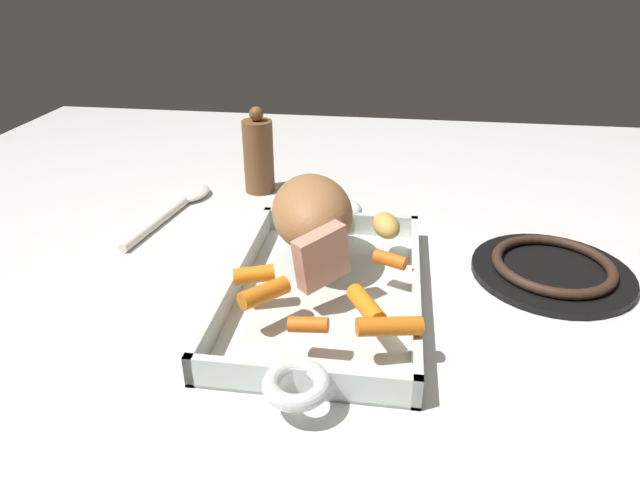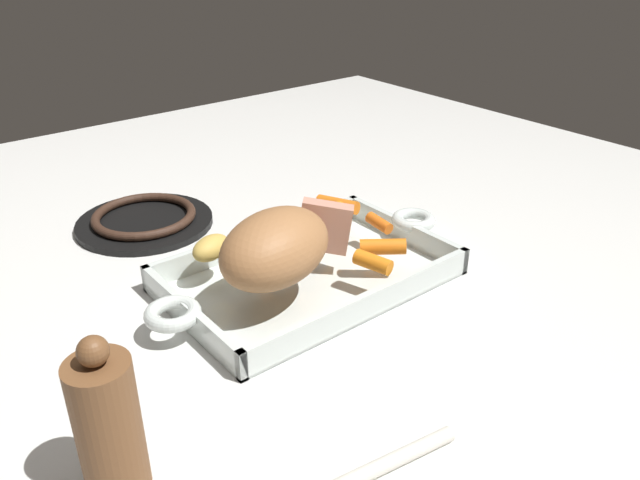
{
  "view_description": "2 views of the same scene",
  "coord_description": "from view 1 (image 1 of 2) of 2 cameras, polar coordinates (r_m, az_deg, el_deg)",
  "views": [
    {
      "loc": [
        -0.58,
        -0.08,
        0.39
      ],
      "look_at": [
        0.03,
        0.01,
        0.07
      ],
      "focal_mm": 30.99,
      "sensor_mm": 36.0,
      "label": 1
    },
    {
      "loc": [
        0.44,
        0.56,
        0.43
      ],
      "look_at": [
        -0.01,
        0.0,
        0.06
      ],
      "focal_mm": 35.31,
      "sensor_mm": 36.0,
      "label": 2
    }
  ],
  "objects": [
    {
      "name": "potato_near_roast",
      "position": [
        0.76,
        6.85,
        1.5
      ],
      "size": [
        0.07,
        0.05,
        0.03
      ],
      "primitive_type": "ellipsoid",
      "rotation": [
        0.0,
        0.0,
        0.32
      ],
      "color": "gold",
      "rests_on": "roasting_dish"
    },
    {
      "name": "roast_slice_thin",
      "position": [
        0.64,
        0.13,
        -1.78
      ],
      "size": [
        0.07,
        0.07,
        0.07
      ],
      "primitive_type": "cube",
      "rotation": [
        -0.13,
        0.0,
        0.8
      ],
      "color": "tan",
      "rests_on": "roasting_dish"
    },
    {
      "name": "baby_carrot_short",
      "position": [
        0.57,
        7.19,
        -8.83
      ],
      "size": [
        0.04,
        0.07,
        0.02
      ],
      "primitive_type": "cylinder",
      "rotation": [
        1.5,
        0.0,
        3.42
      ],
      "color": "orange",
      "rests_on": "roasting_dish"
    },
    {
      "name": "roasting_dish",
      "position": [
        0.69,
        0.46,
        -5.09
      ],
      "size": [
        0.46,
        0.23,
        0.04
      ],
      "color": "silver",
      "rests_on": "ground_plane"
    },
    {
      "name": "pork_roast",
      "position": [
        0.72,
        -0.82,
        2.91
      ],
      "size": [
        0.18,
        0.14,
        0.09
      ],
      "primitive_type": "ellipsoid",
      "rotation": [
        0.0,
        0.0,
        3.4
      ],
      "color": "#A66F42",
      "rests_on": "roasting_dish"
    },
    {
      "name": "baby_carrot_long",
      "position": [
        0.6,
        4.77,
        -6.75
      ],
      "size": [
        0.07,
        0.05,
        0.02
      ],
      "primitive_type": "cylinder",
      "rotation": [
        1.53,
        0.0,
        5.2
      ],
      "color": "orange",
      "rests_on": "roasting_dish"
    },
    {
      "name": "baby_carrot_northeast",
      "position": [
        0.62,
        -5.78,
        -5.45
      ],
      "size": [
        0.06,
        0.06,
        0.02
      ],
      "primitive_type": "cylinder",
      "rotation": [
        1.61,
        0.0,
        0.85
      ],
      "color": "orange",
      "rests_on": "roasting_dish"
    },
    {
      "name": "baby_carrot_northwest",
      "position": [
        0.69,
        7.23,
        -2.02
      ],
      "size": [
        0.03,
        0.05,
        0.02
      ],
      "primitive_type": "cylinder",
      "rotation": [
        1.6,
        0.0,
        5.91
      ],
      "color": "orange",
      "rests_on": "roasting_dish"
    },
    {
      "name": "stove_burner_rear",
      "position": [
        0.8,
        22.85,
        -2.76
      ],
      "size": [
        0.21,
        0.21,
        0.02
      ],
      "color": "black",
      "rests_on": "ground_plane"
    },
    {
      "name": "pepper_mill",
      "position": [
        0.99,
        -6.37,
        8.71
      ],
      "size": [
        0.05,
        0.05,
        0.15
      ],
      "color": "brown",
      "rests_on": "ground_plane"
    },
    {
      "name": "baby_carrot_center_right",
      "position": [
        0.57,
        -1.03,
        -8.75
      ],
      "size": [
        0.02,
        0.04,
        0.02
      ],
      "primitive_type": "cylinder",
      "rotation": [
        1.48,
        0.0,
        6.26
      ],
      "color": "orange",
      "rests_on": "roasting_dish"
    },
    {
      "name": "ground_plane",
      "position": [
        0.7,
        0.46,
        -5.92
      ],
      "size": [
        1.71,
        1.71,
        0.0
      ],
      "primitive_type": "plane",
      "color": "silver"
    },
    {
      "name": "serving_spoon",
      "position": [
        0.97,
        -14.19,
        3.69
      ],
      "size": [
        0.25,
        0.07,
        0.02
      ],
      "rotation": [
        0.0,
        0.0,
        6.13
      ],
      "color": "white",
      "rests_on": "ground_plane"
    },
    {
      "name": "baby_carrot_center_left",
      "position": [
        0.65,
        -6.82,
        -3.57
      ],
      "size": [
        0.03,
        0.05,
        0.02
      ],
      "primitive_type": "cylinder",
      "rotation": [
        1.62,
        0.0,
        3.44
      ],
      "color": "orange",
      "rests_on": "roasting_dish"
    }
  ]
}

